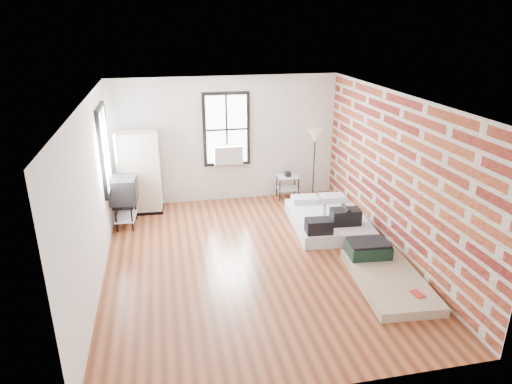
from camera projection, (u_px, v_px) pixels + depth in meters
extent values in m
plane|color=#572817|center=(254.00, 261.00, 7.90)|extent=(6.00, 6.00, 0.00)
cube|color=silver|center=(227.00, 140.00, 10.14)|extent=(5.00, 0.01, 2.80)
cube|color=silver|center=(312.00, 285.00, 4.65)|extent=(5.00, 0.01, 2.80)
cube|color=silver|center=(92.00, 197.00, 6.92)|extent=(0.01, 6.00, 2.80)
cube|color=brown|center=(395.00, 175.00, 7.87)|extent=(0.02, 6.00, 2.80)
cube|color=white|center=(253.00, 99.00, 6.89)|extent=(5.00, 6.00, 0.01)
cube|color=white|center=(227.00, 130.00, 10.00)|extent=(0.90, 0.02, 1.50)
cube|color=black|center=(204.00, 130.00, 9.93)|extent=(0.07, 0.08, 1.64)
cube|color=black|center=(248.00, 128.00, 10.11)|extent=(0.07, 0.08, 1.64)
cube|color=black|center=(226.00, 93.00, 9.74)|extent=(0.90, 0.08, 0.07)
cube|color=black|center=(227.00, 163.00, 10.30)|extent=(0.90, 0.08, 0.07)
cube|color=black|center=(227.00, 130.00, 9.99)|extent=(0.04, 0.02, 1.50)
cube|color=black|center=(227.00, 130.00, 9.99)|extent=(0.90, 0.02, 0.04)
cube|color=beige|center=(228.00, 154.00, 10.08)|extent=(0.62, 0.30, 0.40)
cube|color=white|center=(105.00, 150.00, 8.48)|extent=(0.02, 0.90, 1.50)
cube|color=black|center=(101.00, 157.00, 8.03)|extent=(0.08, 0.07, 1.64)
cube|color=black|center=(107.00, 143.00, 8.92)|extent=(0.08, 0.07, 1.64)
cube|color=black|center=(99.00, 108.00, 8.20)|extent=(0.08, 0.90, 0.07)
cube|color=black|center=(109.00, 189.00, 8.76)|extent=(0.08, 0.90, 0.07)
cube|color=black|center=(106.00, 150.00, 8.48)|extent=(0.02, 0.04, 1.50)
cube|color=black|center=(106.00, 150.00, 8.48)|extent=(0.02, 0.90, 0.04)
cube|color=white|center=(328.00, 221.00, 9.18)|extent=(1.53, 2.00, 0.25)
cube|color=white|center=(305.00, 199.00, 9.77)|extent=(0.57, 0.39, 0.12)
cube|color=white|center=(332.00, 198.00, 9.85)|extent=(0.57, 0.39, 0.12)
cube|color=black|center=(345.00, 217.00, 8.69)|extent=(0.57, 0.36, 0.30)
cylinder|color=black|center=(346.00, 208.00, 8.63)|extent=(0.10, 0.35, 0.08)
cube|color=black|center=(319.00, 226.00, 8.35)|extent=(0.50, 0.33, 0.26)
cylinder|color=silver|center=(324.00, 211.00, 9.04)|extent=(0.07, 0.07, 0.22)
cylinder|color=blue|center=(325.00, 205.00, 8.99)|extent=(0.04, 0.04, 0.03)
cube|color=tan|center=(389.00, 280.00, 7.20)|extent=(1.14, 1.97, 0.15)
cube|color=black|center=(368.00, 249.00, 7.77)|extent=(0.74, 0.55, 0.22)
cube|color=black|center=(369.00, 242.00, 7.72)|extent=(0.69, 0.51, 0.04)
cube|color=#AD241B|center=(417.00, 294.00, 6.68)|extent=(0.17, 0.22, 0.02)
cube|color=black|center=(143.00, 210.00, 9.94)|extent=(0.91, 0.56, 0.06)
cube|color=#F6E7CE|center=(139.00, 171.00, 9.62)|extent=(0.87, 0.52, 1.70)
cylinder|color=black|center=(280.00, 191.00, 10.36)|extent=(0.02, 0.02, 0.54)
cylinder|color=black|center=(298.00, 189.00, 10.43)|extent=(0.02, 0.02, 0.54)
cylinder|color=black|center=(277.00, 186.00, 10.66)|extent=(0.02, 0.02, 0.54)
cylinder|color=black|center=(295.00, 185.00, 10.73)|extent=(0.02, 0.02, 0.54)
cube|color=silver|center=(288.00, 176.00, 10.45)|extent=(0.51, 0.41, 0.02)
cube|color=silver|center=(287.00, 188.00, 10.55)|extent=(0.49, 0.39, 0.02)
cube|color=black|center=(288.00, 174.00, 10.43)|extent=(0.12, 0.18, 0.10)
cylinder|color=black|center=(312.00, 197.00, 10.69)|extent=(0.23, 0.23, 0.03)
cylinder|color=black|center=(314.00, 168.00, 10.43)|extent=(0.03, 0.03, 1.41)
cone|color=#D0BC85|center=(315.00, 136.00, 10.16)|extent=(0.35, 0.35, 0.31)
cylinder|color=black|center=(116.00, 220.00, 8.89)|extent=(0.03, 0.03, 0.50)
cylinder|color=black|center=(132.00, 220.00, 8.92)|extent=(0.03, 0.03, 0.50)
cylinder|color=black|center=(121.00, 208.00, 9.44)|extent=(0.03, 0.03, 0.50)
cylinder|color=black|center=(136.00, 208.00, 9.48)|extent=(0.03, 0.03, 0.50)
cube|color=black|center=(125.00, 202.00, 9.09)|extent=(0.45, 0.75, 0.03)
cube|color=silver|center=(126.00, 216.00, 9.20)|extent=(0.43, 0.73, 0.02)
cube|color=black|center=(124.00, 190.00, 9.00)|extent=(0.54, 0.62, 0.50)
cube|color=black|center=(137.00, 189.00, 9.03)|extent=(0.05, 0.48, 0.40)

